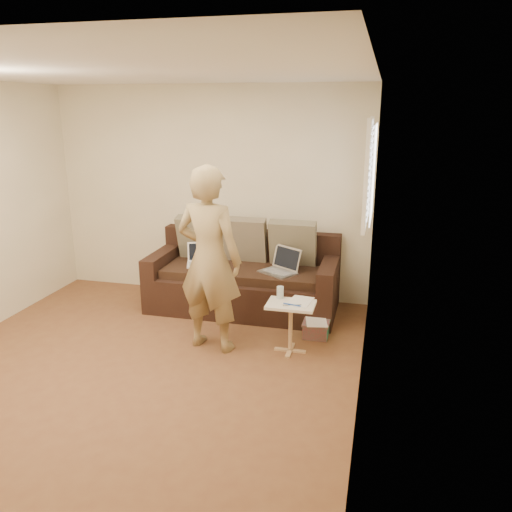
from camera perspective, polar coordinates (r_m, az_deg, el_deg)
name	(u,v)px	position (r m, az deg, el deg)	size (l,w,h in m)	color
floor	(134,374)	(4.95, -13.32, -12.56)	(4.50, 4.50, 0.00)	brown
ceiling	(111,71)	(4.36, -15.66, 19.00)	(4.50, 4.50, 0.00)	white
wall_back	(210,193)	(6.50, -5.09, 6.93)	(4.00, 4.00, 0.00)	beige
wall_right	(366,251)	(3.96, 12.08, 0.54)	(4.50, 4.50, 0.00)	beige
window_blinds	(370,173)	(5.36, 12.44, 8.94)	(0.12, 0.88, 1.08)	white
sofa	(243,275)	(6.11, -1.43, -2.08)	(2.20, 0.95, 0.85)	black
pillow_left	(200,238)	(6.38, -6.16, 2.03)	(0.55, 0.14, 0.55)	#6F6451
pillow_mid	(244,240)	(6.24, -1.33, 1.79)	(0.55, 0.14, 0.55)	brown
pillow_right	(293,243)	(6.09, 4.07, 1.41)	(0.55, 0.14, 0.55)	#6F6451
laptop_silver	(278,273)	(5.87, 2.40, -1.90)	(0.40, 0.29, 0.27)	#B7BABC
laptop_white	(202,265)	(6.19, -5.98, -1.01)	(0.35, 0.26, 0.26)	white
person	(209,259)	(5.01, -5.17, -0.37)	(0.67, 0.45, 1.84)	#948A50
side_table	(290,328)	(5.13, 3.82, -7.88)	(0.46, 0.32, 0.51)	silver
drinking_glass	(280,292)	(5.13, 2.68, -4.03)	(0.07, 0.07, 0.12)	silver
scissors	(292,305)	(4.97, 4.00, -5.40)	(0.18, 0.10, 0.02)	silver
paper_on_table	(300,301)	(5.08, 4.89, -5.00)	(0.21, 0.30, 0.00)	white
striped_box	(316,329)	(5.54, 6.64, -7.97)	(0.28, 0.28, 0.17)	#BB1C36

